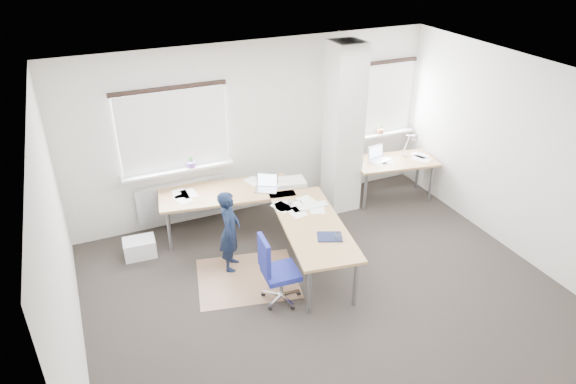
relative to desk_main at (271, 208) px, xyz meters
name	(u,v)px	position (x,y,z in m)	size (l,w,h in m)	color
ground	(324,291)	(0.26, -1.22, -0.69)	(6.00, 6.00, 0.00)	#2B2623
room_shell	(325,156)	(0.45, -0.77, 1.05)	(6.04, 5.04, 2.82)	beige
floor_mat	(247,278)	(-0.58, -0.55, -0.69)	(1.34, 1.13, 0.01)	#926B4F
white_crate	(140,248)	(-1.83, 0.59, -0.56)	(0.45, 0.32, 0.27)	white
desk_main	(271,208)	(0.00, 0.00, 0.00)	(2.40, 2.96, 0.96)	olive
desk_side	(395,163)	(2.52, 0.58, -0.01)	(1.50, 0.93, 1.22)	olive
task_chair	(278,283)	(-0.36, -1.14, -0.42)	(0.53, 0.53, 0.98)	navy
person	(230,231)	(-0.69, -0.21, -0.09)	(0.44, 0.29, 1.20)	#101A31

